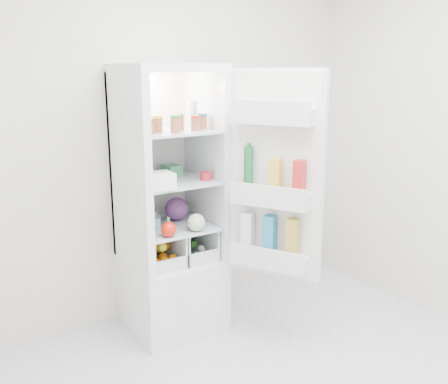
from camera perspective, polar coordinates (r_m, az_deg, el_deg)
room_walls at (r=2.37m, az=11.28°, el=9.36°), size 3.02×3.02×2.61m
refrigerator at (r=3.46m, az=-6.44°, el=-4.75°), size 0.60×0.60×1.80m
shelf_low at (r=3.39m, az=-6.00°, el=-3.84°), size 0.49×0.53×0.01m
shelf_mid at (r=3.31m, az=-6.14°, el=1.28°), size 0.49×0.53×0.02m
shelf_top at (r=3.25m, az=-6.29°, el=6.97°), size 0.49×0.53×0.02m
crisper_left at (r=3.38m, az=-7.81°, el=-6.27°), size 0.23×0.46×0.22m
crisper_right at (r=3.48m, az=-4.15°, el=-5.55°), size 0.23×0.46×0.22m
condiment_jars at (r=3.15m, az=-5.39°, el=7.67°), size 0.46×0.16×0.08m
squeeze_bottle at (r=3.43m, az=-3.87°, el=8.98°), size 0.05×0.05×0.18m
tub_white at (r=3.05m, az=-7.35°, el=1.28°), size 0.17×0.17×0.10m
tin_red at (r=3.28m, az=-2.09°, el=1.85°), size 0.09×0.09×0.05m
tub_green at (r=3.42m, az=-6.02°, el=2.49°), size 0.11×0.14×0.08m
red_cabbage at (r=3.46m, az=-5.47°, el=-1.94°), size 0.16×0.16×0.16m
bell_pepper at (r=3.13m, az=-6.35°, el=-4.26°), size 0.10×0.10×0.10m
mushroom_bowl at (r=3.34m, az=-8.50°, el=-3.41°), size 0.19×0.19×0.07m
salad_bag at (r=3.22m, az=-3.19°, el=-3.50°), size 0.12×0.12×0.12m
citrus_pile at (r=3.37m, az=-7.59°, el=-6.84°), size 0.20×0.31×0.16m
veg_pile at (r=3.50m, az=-4.05°, el=-6.27°), size 0.16×0.30×0.10m
fridge_door at (r=3.09m, az=5.82°, el=1.20°), size 0.42×0.56×1.30m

